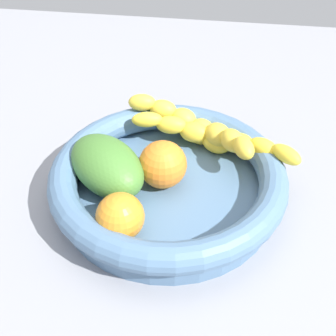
{
  "coord_description": "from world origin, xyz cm",
  "views": [
    {
      "loc": [
        -6.08,
        41.76,
        44.09
      ],
      "look_at": [
        0.0,
        0.0,
        8.17
      ],
      "focal_mm": 47.67,
      "sensor_mm": 36.0,
      "label": 1
    }
  ],
  "objects_px": {
    "mango_green": "(107,166)",
    "orange_mid_left": "(120,217)",
    "fruit_bowl": "(168,181)",
    "orange_front": "(163,164)",
    "banana_draped_left": "(197,127)",
    "banana_draped_right": "(216,138)"
  },
  "relations": [
    {
      "from": "banana_draped_left",
      "to": "orange_front",
      "type": "height_order",
      "value": "orange_front"
    },
    {
      "from": "banana_draped_right",
      "to": "mango_green",
      "type": "relative_size",
      "value": 1.92
    },
    {
      "from": "orange_front",
      "to": "fruit_bowl",
      "type": "bearing_deg",
      "value": 144.98
    },
    {
      "from": "banana_draped_right",
      "to": "fruit_bowl",
      "type": "bearing_deg",
      "value": 53.34
    },
    {
      "from": "orange_mid_left",
      "to": "banana_draped_right",
      "type": "bearing_deg",
      "value": -120.77
    },
    {
      "from": "fruit_bowl",
      "to": "banana_draped_right",
      "type": "xyz_separation_m",
      "value": [
        -0.06,
        -0.07,
        0.02
      ]
    },
    {
      "from": "mango_green",
      "to": "orange_mid_left",
      "type": "bearing_deg",
      "value": 113.83
    },
    {
      "from": "banana_draped_left",
      "to": "orange_mid_left",
      "type": "xyz_separation_m",
      "value": [
        0.07,
        0.18,
        -0.0
      ]
    },
    {
      "from": "orange_front",
      "to": "orange_mid_left",
      "type": "height_order",
      "value": "orange_front"
    },
    {
      "from": "orange_front",
      "to": "orange_mid_left",
      "type": "xyz_separation_m",
      "value": [
        0.03,
        0.09,
        -0.0
      ]
    },
    {
      "from": "banana_draped_right",
      "to": "mango_green",
      "type": "distance_m",
      "value": 0.16
    },
    {
      "from": "banana_draped_left",
      "to": "mango_green",
      "type": "height_order",
      "value": "mango_green"
    },
    {
      "from": "banana_draped_left",
      "to": "mango_green",
      "type": "relative_size",
      "value": 1.53
    },
    {
      "from": "orange_front",
      "to": "orange_mid_left",
      "type": "relative_size",
      "value": 1.11
    },
    {
      "from": "banana_draped_left",
      "to": "orange_front",
      "type": "bearing_deg",
      "value": 67.54
    },
    {
      "from": "banana_draped_left",
      "to": "orange_front",
      "type": "relative_size",
      "value": 3.02
    },
    {
      "from": "banana_draped_left",
      "to": "orange_mid_left",
      "type": "height_order",
      "value": "banana_draped_left"
    },
    {
      "from": "banana_draped_right",
      "to": "orange_front",
      "type": "bearing_deg",
      "value": 47.77
    },
    {
      "from": "fruit_bowl",
      "to": "banana_draped_left",
      "type": "distance_m",
      "value": 0.1
    },
    {
      "from": "fruit_bowl",
      "to": "mango_green",
      "type": "xyz_separation_m",
      "value": [
        0.08,
        0.01,
        0.02
      ]
    },
    {
      "from": "fruit_bowl",
      "to": "orange_mid_left",
      "type": "height_order",
      "value": "orange_mid_left"
    },
    {
      "from": "fruit_bowl",
      "to": "orange_front",
      "type": "bearing_deg",
      "value": -35.02
    }
  ]
}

